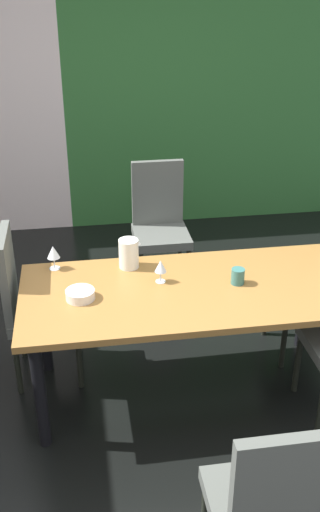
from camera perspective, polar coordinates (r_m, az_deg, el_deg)
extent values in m
cube|color=black|center=(3.64, -0.65, -14.78)|extent=(5.60, 5.76, 0.02)
cube|color=#2E672F|center=(5.81, 7.17, 17.13)|extent=(3.25, 0.10, 2.86)
cube|color=olive|center=(3.34, 2.99, -3.49)|extent=(1.97, 0.88, 0.04)
cylinder|color=black|center=(3.78, -11.56, -6.71)|extent=(0.07, 0.07, 0.70)
cylinder|color=black|center=(4.05, 14.28, -4.51)|extent=(0.07, 0.07, 0.70)
cylinder|color=black|center=(3.23, -11.90, -13.41)|extent=(0.07, 0.07, 0.70)
cube|color=#525650|center=(4.60, 0.12, 1.96)|extent=(0.44, 0.44, 0.07)
cube|color=#525650|center=(4.67, -0.26, 6.16)|extent=(0.42, 0.05, 0.57)
cylinder|color=black|center=(4.58, 2.83, -1.72)|extent=(0.04, 0.04, 0.43)
cylinder|color=black|center=(4.53, -1.89, -2.07)|extent=(0.04, 0.04, 0.43)
cylinder|color=black|center=(4.91, 1.97, 0.40)|extent=(0.04, 0.04, 0.43)
cylinder|color=black|center=(4.86, -2.44, 0.10)|extent=(0.04, 0.04, 0.43)
cube|color=#525650|center=(3.97, 14.30, -3.40)|extent=(0.44, 0.44, 0.07)
cylinder|color=black|center=(3.89, 12.29, -8.23)|extent=(0.04, 0.04, 0.43)
cylinder|color=black|center=(4.18, 10.54, -5.27)|extent=(0.04, 0.04, 0.43)
cylinder|color=black|center=(4.31, 15.34, -4.76)|extent=(0.04, 0.04, 0.43)
cube|color=#525650|center=(3.69, -11.36, -5.52)|extent=(0.44, 0.44, 0.07)
cube|color=#525650|center=(3.57, -14.96, -1.93)|extent=(0.05, 0.42, 0.56)
cylinder|color=black|center=(3.98, -8.22, -6.89)|extent=(0.04, 0.04, 0.43)
cylinder|color=black|center=(3.67, -8.08, -10.19)|extent=(0.04, 0.04, 0.43)
cylinder|color=black|center=(4.00, -13.70, -7.23)|extent=(0.04, 0.04, 0.43)
cylinder|color=black|center=(3.70, -14.06, -10.54)|extent=(0.04, 0.04, 0.43)
cylinder|color=black|center=(3.71, 13.56, -10.33)|extent=(0.04, 0.04, 0.43)
cube|color=#525650|center=(2.56, 10.28, -23.56)|extent=(0.44, 0.44, 0.07)
cube|color=#525650|center=(2.22, 12.66, -22.65)|extent=(0.42, 0.05, 0.58)
cylinder|color=black|center=(2.91, 12.46, -23.16)|extent=(0.04, 0.04, 0.43)
cylinder|color=silver|center=(3.59, -10.48, -1.22)|extent=(0.07, 0.07, 0.00)
cylinder|color=silver|center=(3.57, -10.53, -0.68)|extent=(0.01, 0.01, 0.07)
cone|color=silver|center=(3.54, -10.63, 0.40)|extent=(0.08, 0.08, 0.08)
cylinder|color=silver|center=(3.39, 0.06, -2.56)|extent=(0.06, 0.06, 0.00)
cylinder|color=silver|center=(3.37, 0.06, -2.05)|extent=(0.01, 0.01, 0.07)
cone|color=silver|center=(3.33, 0.06, -1.01)|extent=(0.07, 0.07, 0.07)
cylinder|color=silver|center=(3.24, -7.98, -3.83)|extent=(0.16, 0.16, 0.05)
cylinder|color=#356B66|center=(3.38, 7.79, -2.02)|extent=(0.08, 0.08, 0.10)
cylinder|color=white|center=(3.51, -3.15, 0.24)|extent=(0.12, 0.12, 0.19)
cone|color=white|center=(3.48, -2.27, 1.45)|extent=(0.04, 0.04, 0.03)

